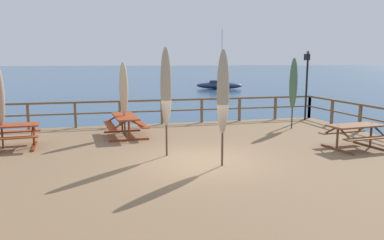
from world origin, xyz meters
The scene contains 12 objects.
ground_plane centered at (0.00, 0.00, 0.00)m, with size 600.00×600.00×0.00m, color navy.
wooden_deck centered at (0.00, 0.00, 0.43)m, with size 14.86×12.95×0.87m, color #846647.
railing_waterside_far centered at (0.00, 6.32, 1.62)m, with size 14.66×0.10×1.09m.
picnic_table_mid_centre centered at (5.10, 0.21, 1.42)m, with size 1.81×1.55×0.78m.
picnic_table_mid_right centered at (-5.60, 2.89, 1.43)m, with size 2.16×1.55×0.78m.
picnic_table_front_left centered at (-1.76, 4.00, 1.43)m, with size 1.54×2.18×0.78m.
patio_umbrella_tall_mid_left centered at (-0.81, 0.80, 2.87)m, with size 0.32×0.32×3.14m.
patio_umbrella_short_mid centered at (-1.78, 4.04, 2.60)m, with size 0.32×0.32×2.72m.
patio_umbrella_tall_back_left centered at (4.99, 3.93, 2.70)m, with size 0.32×0.32×2.88m.
patio_umbrella_tall_front centered at (0.42, -0.60, 2.81)m, with size 0.32×0.32×3.05m.
lamp_post_hooked centered at (6.62, 5.61, 2.98)m, with size 0.47×0.59×3.20m.
sailboat_distant centered at (12.75, 36.56, 0.51)m, with size 6.20×3.73×7.72m.
Camera 1 is at (-2.70, -9.59, 3.60)m, focal length 34.59 mm.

